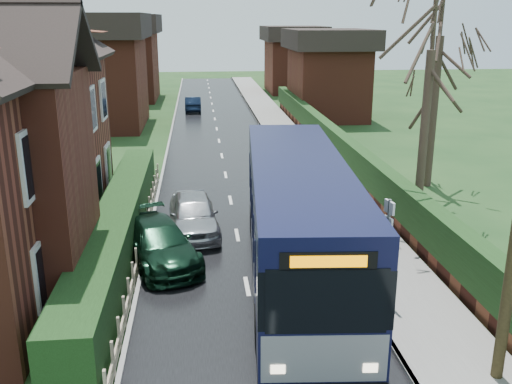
{
  "coord_description": "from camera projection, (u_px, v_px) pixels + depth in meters",
  "views": [
    {
      "loc": [
        -1.23,
        -12.57,
        7.28
      ],
      "look_at": [
        0.59,
        5.26,
        1.8
      ],
      "focal_mm": 40.0,
      "sensor_mm": 36.0,
      "label": 1
    }
  ],
  "objects": [
    {
      "name": "ground",
      "position": [
        254.0,
        323.0,
        14.2
      ],
      "size": [
        140.0,
        140.0,
        0.0
      ],
      "primitive_type": "plane",
      "color": "#2C4B20",
      "rests_on": "ground"
    },
    {
      "name": "road",
      "position": [
        230.0,
        200.0,
        23.71
      ],
      "size": [
        6.0,
        100.0,
        0.02
      ],
      "primitive_type": "cube",
      "color": "black",
      "rests_on": "ground"
    },
    {
      "name": "pavement",
      "position": [
        331.0,
        196.0,
        24.11
      ],
      "size": [
        2.5,
        100.0,
        0.14
      ],
      "primitive_type": "cube",
      "color": "slate",
      "rests_on": "ground"
    },
    {
      "name": "kerb_right",
      "position": [
        303.0,
        197.0,
        23.99
      ],
      "size": [
        0.12,
        100.0,
        0.14
      ],
      "primitive_type": "cube",
      "color": "gray",
      "rests_on": "ground"
    },
    {
      "name": "kerb_left",
      "position": [
        156.0,
        202.0,
        23.41
      ],
      "size": [
        0.12,
        100.0,
        0.1
      ],
      "primitive_type": "cube",
      "color": "gray",
      "rests_on": "ground"
    },
    {
      "name": "front_hedge",
      "position": [
        118.0,
        228.0,
        18.35
      ],
      "size": [
        1.2,
        16.0,
        1.6
      ],
      "primitive_type": "cube",
      "color": "black",
      "rests_on": "ground"
    },
    {
      "name": "picket_fence",
      "position": [
        143.0,
        237.0,
        18.52
      ],
      "size": [
        0.1,
        16.0,
        0.9
      ],
      "primitive_type": null,
      "color": "tan",
      "rests_on": "ground"
    },
    {
      "name": "right_wall_hedge",
      "position": [
        368.0,
        173.0,
        23.98
      ],
      "size": [
        0.6,
        50.0,
        1.8
      ],
      "color": "maroon",
      "rests_on": "ground"
    },
    {
      "name": "bus",
      "position": [
        298.0,
        221.0,
        16.26
      ],
      "size": [
        3.47,
        11.59,
        3.47
      ],
      "rotation": [
        0.0,
        0.0,
        -0.08
      ],
      "color": "black",
      "rests_on": "ground"
    },
    {
      "name": "car_silver",
      "position": [
        193.0,
        214.0,
        19.98
      ],
      "size": [
        1.96,
        4.19,
        1.39
      ],
      "primitive_type": "imported",
      "rotation": [
        0.0,
        0.0,
        0.08
      ],
      "color": "#B8B9BD",
      "rests_on": "ground"
    },
    {
      "name": "car_green",
      "position": [
        159.0,
        243.0,
        17.57
      ],
      "size": [
        3.16,
        4.78,
        1.29
      ],
      "primitive_type": "imported",
      "rotation": [
        0.0,
        0.0,
        0.33
      ],
      "color": "black",
      "rests_on": "ground"
    },
    {
      "name": "car_distant",
      "position": [
        193.0,
        104.0,
        46.25
      ],
      "size": [
        1.28,
        3.61,
        1.19
      ],
      "primitive_type": "imported",
      "rotation": [
        0.0,
        0.0,
        3.15
      ],
      "color": "black",
      "rests_on": "ground"
    },
    {
      "name": "bus_stop_sign",
      "position": [
        387.0,
        236.0,
        14.69
      ],
      "size": [
        0.15,
        0.44,
        2.89
      ],
      "rotation": [
        0.0,
        0.0,
        0.2
      ],
      "color": "slate",
      "rests_on": "ground"
    },
    {
      "name": "tree_right_near",
      "position": [
        433.0,
        37.0,
        18.58
      ],
      "size": [
        4.15,
        4.15,
        8.97
      ],
      "color": "#392B21",
      "rests_on": "ground"
    },
    {
      "name": "tree_right_far",
      "position": [
        441.0,
        25.0,
        23.8
      ],
      "size": [
        4.86,
        4.86,
        9.38
      ],
      "color": "#34261F",
      "rests_on": "ground"
    },
    {
      "name": "tree_house_side",
      "position": [
        9.0,
        7.0,
        28.05
      ],
      "size": [
        4.58,
        4.58,
        10.41
      ],
      "color": "#3A2F22",
      "rests_on": "ground"
    }
  ]
}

